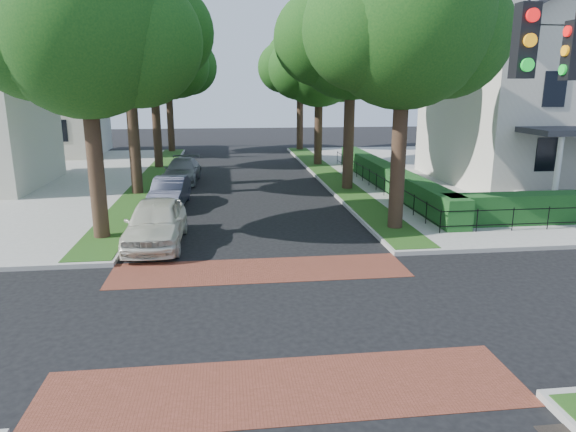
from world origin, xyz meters
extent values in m
plane|color=black|center=(0.00, 0.00, 0.00)|extent=(120.00, 120.00, 0.00)
cube|color=gray|center=(19.50, 19.00, 0.07)|extent=(30.00, 30.00, 0.15)
cube|color=brown|center=(0.00, 3.20, 0.01)|extent=(9.00, 2.20, 0.01)
cube|color=brown|center=(0.00, -3.20, 0.01)|extent=(9.00, 2.20, 0.01)
cube|color=#164112|center=(5.40, 19.10, 0.16)|extent=(1.60, 29.80, 0.02)
cube|color=#164112|center=(-5.40, 19.10, 0.16)|extent=(1.60, 29.80, 0.02)
cylinder|color=black|center=(5.50, 7.00, 3.83)|extent=(0.56, 0.56, 7.35)
sphere|color=#113E12|center=(5.50, 7.00, 7.71)|extent=(6.20, 6.20, 6.20)
sphere|color=#113E12|center=(7.21, 7.30, 7.31)|extent=(4.65, 4.65, 4.65)
sphere|color=#113E12|center=(3.95, 6.80, 7.41)|extent=(4.34, 4.34, 4.34)
sphere|color=#113E12|center=(5.60, 8.55, 8.21)|extent=(4.03, 4.03, 4.03)
cylinder|color=black|center=(5.50, 15.00, 4.00)|extent=(0.56, 0.56, 7.70)
sphere|color=#113E12|center=(5.50, 15.00, 8.07)|extent=(6.60, 6.60, 6.60)
sphere|color=#113E12|center=(7.31, 15.30, 7.67)|extent=(4.95, 4.95, 4.95)
sphere|color=#113E12|center=(3.85, 14.80, 7.77)|extent=(4.62, 4.62, 4.62)
sphere|color=#113E12|center=(5.60, 16.65, 8.57)|extent=(4.29, 4.29, 4.29)
cylinder|color=black|center=(5.50, 24.00, 3.47)|extent=(0.56, 0.56, 6.65)
sphere|color=#113E12|center=(5.50, 24.00, 6.99)|extent=(5.80, 5.80, 5.80)
sphere|color=#113E12|center=(7.09, 24.30, 6.59)|extent=(4.35, 4.35, 4.35)
sphere|color=#113E12|center=(4.05, 23.80, 6.69)|extent=(4.06, 4.06, 4.06)
sphere|color=#113E12|center=(5.60, 25.45, 7.49)|extent=(3.77, 3.77, 3.77)
cylinder|color=black|center=(5.50, 33.00, 3.65)|extent=(0.56, 0.56, 7.00)
sphere|color=#113E12|center=(5.50, 33.00, 7.35)|extent=(6.00, 6.00, 6.00)
sphere|color=#113E12|center=(7.15, 33.30, 6.95)|extent=(4.50, 4.50, 4.50)
sphere|color=#113E12|center=(4.00, 32.80, 7.05)|extent=(4.20, 4.20, 4.20)
sphere|color=#113E12|center=(5.60, 34.50, 7.85)|extent=(3.90, 3.90, 3.90)
cylinder|color=black|center=(-5.50, 7.00, 3.65)|extent=(0.56, 0.56, 7.00)
sphere|color=#113E12|center=(-5.50, 7.00, 7.35)|extent=(6.00, 6.00, 6.00)
sphere|color=#113E12|center=(-3.85, 7.30, 6.95)|extent=(4.50, 4.50, 4.50)
sphere|color=#113E12|center=(-7.00, 6.80, 7.05)|extent=(4.20, 4.20, 4.20)
sphere|color=#113E12|center=(-5.40, 8.50, 7.85)|extent=(3.90, 3.90, 3.90)
cylinder|color=black|center=(-5.50, 15.00, 4.17)|extent=(0.56, 0.56, 8.05)
sphere|color=#113E12|center=(-5.50, 15.00, 8.43)|extent=(6.40, 6.40, 6.40)
sphere|color=#113E12|center=(-3.74, 15.30, 8.03)|extent=(4.80, 4.80, 4.80)
sphere|color=#113E12|center=(-7.10, 14.80, 8.13)|extent=(4.48, 4.48, 4.48)
sphere|color=#113E12|center=(-5.40, 16.60, 8.93)|extent=(4.16, 4.16, 4.16)
cylinder|color=black|center=(-5.50, 24.00, 3.58)|extent=(0.56, 0.56, 6.86)
sphere|color=#113E12|center=(-5.50, 24.00, 7.21)|extent=(5.60, 5.60, 5.60)
sphere|color=#113E12|center=(-3.96, 24.30, 6.81)|extent=(4.20, 4.20, 4.20)
sphere|color=#113E12|center=(-6.90, 23.80, 6.91)|extent=(3.92, 3.92, 3.92)
sphere|color=#113E12|center=(-5.40, 25.40, 7.71)|extent=(3.64, 3.64, 3.64)
cylinder|color=black|center=(-5.50, 33.00, 3.72)|extent=(0.56, 0.56, 7.14)
sphere|color=#113E12|center=(-5.50, 33.00, 7.49)|extent=(6.20, 6.20, 6.20)
sphere|color=#113E12|center=(-3.79, 33.30, 7.09)|extent=(4.65, 4.65, 4.65)
sphere|color=#113E12|center=(-7.05, 32.80, 7.19)|extent=(4.34, 4.34, 4.34)
sphere|color=#113E12|center=(-5.40, 34.55, 7.99)|extent=(4.03, 4.03, 4.03)
cube|color=#163F18|center=(7.70, 15.00, 0.75)|extent=(1.00, 18.00, 1.20)
cube|color=beige|center=(17.50, 16.00, 4.15)|extent=(12.00, 10.00, 8.00)
cylinder|color=white|center=(13.30, 8.85, 2.00)|extent=(0.24, 0.24, 3.00)
cube|color=beige|center=(-15.50, 32.00, 3.40)|extent=(9.00, 8.00, 6.50)
cube|color=brown|center=(-12.80, 30.40, 8.47)|extent=(0.80, 0.80, 3.64)
cube|color=black|center=(3.20, -4.60, 6.05)|extent=(0.28, 0.22, 1.00)
cylinder|color=red|center=(3.20, -4.73, 6.37)|extent=(0.18, 0.05, 0.18)
cylinder|color=orange|center=(3.20, -4.73, 6.05)|extent=(0.18, 0.05, 0.18)
cylinder|color=#0CB226|center=(3.20, -4.73, 5.73)|extent=(0.18, 0.05, 0.18)
cube|color=black|center=(5.10, -2.90, 6.05)|extent=(0.22, 0.28, 1.00)
cylinder|color=red|center=(4.97, -2.90, 6.37)|extent=(0.05, 0.18, 0.18)
cylinder|color=orange|center=(4.97, -2.90, 6.05)|extent=(0.05, 0.18, 0.18)
cylinder|color=#0CB226|center=(4.97, -2.90, 5.73)|extent=(0.05, 0.18, 0.18)
imported|color=silver|center=(-3.46, 6.28, 0.82)|extent=(1.97, 4.81, 1.63)
imported|color=#202330|center=(-3.60, 12.40, 0.68)|extent=(1.71, 4.21, 1.36)
imported|color=slate|center=(-3.52, 18.74, 0.69)|extent=(2.14, 4.81, 1.37)
camera|label=1|loc=(-0.93, -11.59, 5.43)|focal=32.00mm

